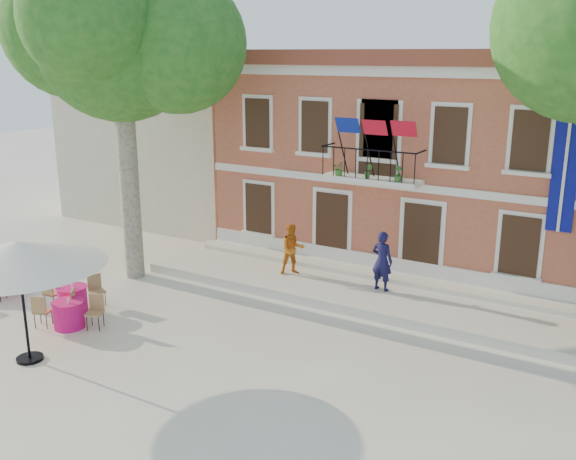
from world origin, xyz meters
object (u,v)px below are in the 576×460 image
Objects in this scene: patio_umbrella at (18,254)px; pedestrian_orange at (292,249)px; plane_tree_west at (119,36)px; cafe_table_0 at (10,279)px; pedestrian_navy at (382,261)px; cafe_table_3 at (69,313)px; cafe_table_1 at (72,298)px.

pedestrian_orange is at bearing 71.23° from patio_umbrella.
patio_umbrella is (2.17, -5.98, -5.11)m from plane_tree_west.
pedestrian_orange is 0.88× the size of cafe_table_0.
pedestrian_orange is (-3.12, -0.12, -0.09)m from pedestrian_navy.
cafe_table_0 is 3.96m from cafe_table_3.
pedestrian_navy is (8.07, 2.34, -6.65)m from plane_tree_west.
cafe_table_0 is 1.01× the size of cafe_table_3.
cafe_table_1 and cafe_table_3 have the same top height.
pedestrian_orange is 9.09m from cafe_table_0.
pedestrian_navy is at bearing 37.03° from cafe_table_1.
plane_tree_west reaches higher than pedestrian_orange.
cafe_table_3 is at bearing -161.89° from pedestrian_orange.
cafe_table_1 is at bearing 42.96° from pedestrian_navy.
cafe_table_0 is at bearing 33.56° from pedestrian_navy.
plane_tree_west is at bearing 109.60° from cafe_table_3.
pedestrian_orange is 7.26m from cafe_table_3.
plane_tree_west reaches higher than cafe_table_0.
plane_tree_west reaches higher than cafe_table_3.
pedestrian_orange reaches higher than cafe_table_3.
plane_tree_west is 8.16m from patio_umbrella.
patio_umbrella is 2.16× the size of cafe_table_3.
pedestrian_orange is (4.95, 2.21, -6.74)m from plane_tree_west.
patio_umbrella is at bearing -69.39° from cafe_table_3.
plane_tree_west reaches higher than patio_umbrella.
pedestrian_orange reaches higher than cafe_table_1.
plane_tree_west is 8.65m from pedestrian_orange.
cafe_table_1 is 1.18m from cafe_table_3.
pedestrian_navy reaches higher than cafe_table_1.
pedestrian_navy reaches higher than cafe_table_3.
cafe_table_1 is at bearing -78.74° from plane_tree_west.
cafe_table_3 is at bearing -46.19° from cafe_table_1.
cafe_table_3 is at bearing -70.40° from plane_tree_west.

